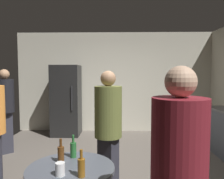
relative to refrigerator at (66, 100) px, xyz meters
name	(u,v)px	position (x,y,z in m)	size (l,w,h in m)	color
ground_plane	(113,176)	(1.25, -2.20, -0.95)	(5.20, 5.20, 0.10)	#5B544C
wall_back	(115,82)	(1.25, 0.43, 0.45)	(5.32, 0.06, 2.70)	beige
refrigerator	(66,100)	(0.00, 0.00, 0.00)	(0.70, 0.68, 1.80)	black
foreground_table	(71,178)	(0.89, -3.68, -0.27)	(0.80, 0.80, 0.73)	#4C515B
beer_bottle_amber	(81,167)	(1.02, -3.86, -0.08)	(0.06, 0.06, 0.23)	#8C5919
beer_bottle_brown	(61,154)	(0.77, -3.57, -0.08)	(0.06, 0.06, 0.23)	#593314
beer_bottle_green	(73,149)	(0.87, -3.44, -0.08)	(0.06, 0.06, 0.23)	#26662D
plastic_cup_white	(60,169)	(0.84, -3.84, -0.11)	(0.08, 0.08, 0.11)	white
person_in_black_shirt	(5,104)	(-0.90, -1.35, 0.08)	(0.48, 0.48, 1.67)	#2D2D38
person_in_olive_shirt	(108,125)	(1.20, -2.92, 0.05)	(0.47, 0.47, 1.62)	#2D2D38
person_in_maroon_shirt	(179,177)	(1.69, -4.30, 0.05)	(0.47, 0.47, 1.63)	#2D2D38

